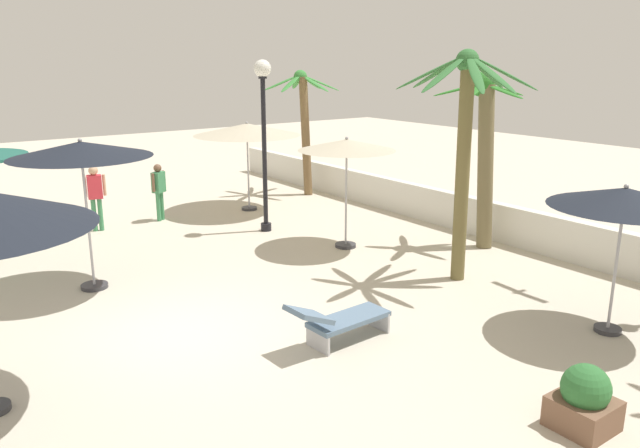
{
  "coord_description": "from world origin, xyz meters",
  "views": [
    {
      "loc": [
        9.15,
        -3.54,
        4.45
      ],
      "look_at": [
        0.0,
        3.1,
        1.4
      ],
      "focal_mm": 34.62,
      "sensor_mm": 36.0,
      "label": 1
    }
  ],
  "objects_px": {
    "guest_0": "(159,187)",
    "guest_2": "(95,192)",
    "palm_tree_2": "(303,114)",
    "palm_tree_3": "(464,133)",
    "patio_umbrella_5": "(347,147)",
    "lounge_chair_0": "(339,319)",
    "patio_umbrella_2": "(81,151)",
    "palm_tree_1": "(484,140)",
    "planter": "(584,400)",
    "patio_umbrella_4": "(247,130)",
    "patio_umbrella_0": "(625,199)",
    "lamp_post_0": "(264,117)"
  },
  "relations": [
    {
      "from": "palm_tree_1",
      "to": "planter",
      "type": "height_order",
      "value": "palm_tree_1"
    },
    {
      "from": "palm_tree_3",
      "to": "patio_umbrella_4",
      "type": "bearing_deg",
      "value": -176.34
    },
    {
      "from": "guest_2",
      "to": "palm_tree_2",
      "type": "bearing_deg",
      "value": 95.44
    },
    {
      "from": "patio_umbrella_5",
      "to": "lamp_post_0",
      "type": "distance_m",
      "value": 2.6
    },
    {
      "from": "lounge_chair_0",
      "to": "guest_0",
      "type": "xyz_separation_m",
      "value": [
        -9.13,
        0.68,
        0.56
      ]
    },
    {
      "from": "patio_umbrella_5",
      "to": "palm_tree_3",
      "type": "height_order",
      "value": "palm_tree_3"
    },
    {
      "from": "palm_tree_1",
      "to": "planter",
      "type": "relative_size",
      "value": 4.9
    },
    {
      "from": "lamp_post_0",
      "to": "lounge_chair_0",
      "type": "relative_size",
      "value": 2.36
    },
    {
      "from": "palm_tree_2",
      "to": "guest_0",
      "type": "xyz_separation_m",
      "value": [
        0.61,
        -5.35,
        -1.69
      ]
    },
    {
      "from": "patio_umbrella_0",
      "to": "guest_2",
      "type": "distance_m",
      "value": 12.51
    },
    {
      "from": "palm_tree_3",
      "to": "lounge_chair_0",
      "type": "xyz_separation_m",
      "value": [
        0.96,
        -3.84,
        -2.61
      ]
    },
    {
      "from": "palm_tree_1",
      "to": "guest_0",
      "type": "xyz_separation_m",
      "value": [
        -6.88,
        -5.37,
        -1.61
      ]
    },
    {
      "from": "palm_tree_1",
      "to": "guest_2",
      "type": "bearing_deg",
      "value": -133.65
    },
    {
      "from": "patio_umbrella_5",
      "to": "guest_0",
      "type": "xyz_separation_m",
      "value": [
        -5.09,
        -2.66,
        -1.48
      ]
    },
    {
      "from": "palm_tree_2",
      "to": "palm_tree_3",
      "type": "bearing_deg",
      "value": -13.98
    },
    {
      "from": "patio_umbrella_5",
      "to": "lamp_post_0",
      "type": "relative_size",
      "value": 0.61
    },
    {
      "from": "guest_0",
      "to": "lamp_post_0",
      "type": "bearing_deg",
      "value": 34.74
    },
    {
      "from": "patio_umbrella_2",
      "to": "palm_tree_1",
      "type": "distance_m",
      "value": 8.89
    },
    {
      "from": "palm_tree_2",
      "to": "palm_tree_3",
      "type": "height_order",
      "value": "palm_tree_3"
    },
    {
      "from": "patio_umbrella_5",
      "to": "palm_tree_2",
      "type": "distance_m",
      "value": 6.3
    },
    {
      "from": "palm_tree_3",
      "to": "guest_2",
      "type": "bearing_deg",
      "value": -148.72
    },
    {
      "from": "lamp_post_0",
      "to": "patio_umbrella_2",
      "type": "bearing_deg",
      "value": -71.84
    },
    {
      "from": "palm_tree_1",
      "to": "lounge_chair_0",
      "type": "distance_m",
      "value": 6.82
    },
    {
      "from": "patio_umbrella_0",
      "to": "patio_umbrella_2",
      "type": "xyz_separation_m",
      "value": [
        -7.15,
        -6.37,
        0.46
      ]
    },
    {
      "from": "patio_umbrella_2",
      "to": "guest_2",
      "type": "height_order",
      "value": "patio_umbrella_2"
    },
    {
      "from": "patio_umbrella_2",
      "to": "guest_0",
      "type": "height_order",
      "value": "patio_umbrella_2"
    },
    {
      "from": "palm_tree_2",
      "to": "guest_0",
      "type": "relative_size",
      "value": 2.54
    },
    {
      "from": "guest_0",
      "to": "palm_tree_3",
      "type": "bearing_deg",
      "value": 21.14
    },
    {
      "from": "lamp_post_0",
      "to": "palm_tree_1",
      "type": "bearing_deg",
      "value": 39.95
    },
    {
      "from": "patio_umbrella_5",
      "to": "planter",
      "type": "relative_size",
      "value": 3.16
    },
    {
      "from": "patio_umbrella_0",
      "to": "palm_tree_2",
      "type": "height_order",
      "value": "palm_tree_2"
    },
    {
      "from": "lamp_post_0",
      "to": "planter",
      "type": "xyz_separation_m",
      "value": [
        10.11,
        -1.55,
        -2.62
      ]
    },
    {
      "from": "palm_tree_3",
      "to": "lounge_chair_0",
      "type": "distance_m",
      "value": 4.75
    },
    {
      "from": "patio_umbrella_2",
      "to": "lounge_chair_0",
      "type": "distance_m",
      "value": 5.89
    },
    {
      "from": "lounge_chair_0",
      "to": "palm_tree_3",
      "type": "bearing_deg",
      "value": 104.06
    },
    {
      "from": "patio_umbrella_5",
      "to": "lounge_chair_0",
      "type": "bearing_deg",
      "value": -39.54
    },
    {
      "from": "patio_umbrella_5",
      "to": "palm_tree_1",
      "type": "height_order",
      "value": "palm_tree_1"
    },
    {
      "from": "guest_0",
      "to": "guest_2",
      "type": "relative_size",
      "value": 0.92
    },
    {
      "from": "patio_umbrella_5",
      "to": "lounge_chair_0",
      "type": "relative_size",
      "value": 1.44
    },
    {
      "from": "patio_umbrella_4",
      "to": "palm_tree_1",
      "type": "distance_m",
      "value": 7.05
    },
    {
      "from": "lamp_post_0",
      "to": "guest_2",
      "type": "xyz_separation_m",
      "value": [
        -2.61,
        -3.62,
        -1.95
      ]
    },
    {
      "from": "lounge_chair_0",
      "to": "guest_0",
      "type": "relative_size",
      "value": 1.16
    },
    {
      "from": "palm_tree_2",
      "to": "patio_umbrella_0",
      "type": "bearing_deg",
      "value": -9.92
    },
    {
      "from": "patio_umbrella_2",
      "to": "palm_tree_1",
      "type": "xyz_separation_m",
      "value": [
        2.56,
        8.51,
        -0.17
      ]
    },
    {
      "from": "palm_tree_1",
      "to": "planter",
      "type": "xyz_separation_m",
      "value": [
        5.92,
        -5.06,
        -2.2
      ]
    },
    {
      "from": "patio_umbrella_2",
      "to": "palm_tree_3",
      "type": "relative_size",
      "value": 0.65
    },
    {
      "from": "palm_tree_3",
      "to": "palm_tree_1",
      "type": "bearing_deg",
      "value": 120.31
    },
    {
      "from": "lounge_chair_0",
      "to": "planter",
      "type": "xyz_separation_m",
      "value": [
        3.66,
        1.0,
        -0.02
      ]
    },
    {
      "from": "patio_umbrella_4",
      "to": "palm_tree_1",
      "type": "height_order",
      "value": "palm_tree_1"
    },
    {
      "from": "patio_umbrella_4",
      "to": "lounge_chair_0",
      "type": "bearing_deg",
      "value": -20.88
    }
  ]
}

